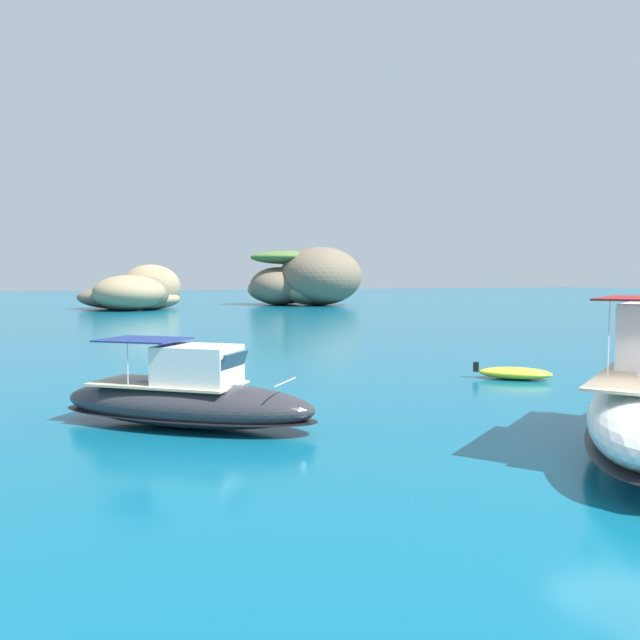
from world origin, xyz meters
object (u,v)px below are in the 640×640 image
at_px(islet_large, 303,281).
at_px(motorboat_charcoal, 187,399).
at_px(dinghy_tender, 515,373).
at_px(islet_small, 135,293).

xyz_separation_m(islet_large, motorboat_charcoal, (-30.88, -67.11, -2.73)).
bearing_deg(dinghy_tender, islet_large, 74.17).
distance_m(islet_large, motorboat_charcoal, 73.92).
relative_size(islet_large, motorboat_charcoal, 3.19).
xyz_separation_m(islet_large, islet_small, (-23.48, -3.69, -1.46)).
xyz_separation_m(islet_large, dinghy_tender, (-18.30, -64.55, -3.19)).
bearing_deg(dinghy_tender, islet_small, 94.87).
distance_m(islet_large, dinghy_tender, 67.17).
relative_size(islet_small, dinghy_tender, 6.45).
height_order(islet_large, dinghy_tender, islet_large).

